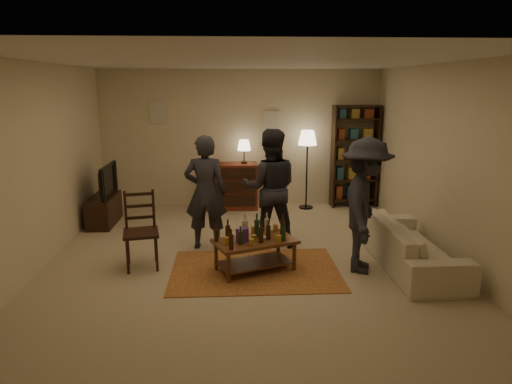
{
  "coord_description": "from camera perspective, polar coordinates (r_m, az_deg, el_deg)",
  "views": [
    {
      "loc": [
        -0.21,
        -6.07,
        2.4
      ],
      "look_at": [
        0.14,
        0.1,
        0.94
      ],
      "focal_mm": 32.0,
      "sensor_mm": 36.0,
      "label": 1
    }
  ],
  "objects": [
    {
      "name": "floor",
      "position": [
        6.53,
        -1.15,
        -8.28
      ],
      "size": [
        6.0,
        6.0,
        0.0
      ],
      "primitive_type": "plane",
      "color": "#C6B793",
      "rests_on": "ground"
    },
    {
      "name": "room_shell",
      "position": [
        9.08,
        -6.05,
        9.49
      ],
      "size": [
        6.0,
        6.0,
        6.0
      ],
      "color": "beige",
      "rests_on": "ground"
    },
    {
      "name": "rug",
      "position": [
        6.12,
        -0.12,
        -9.73
      ],
      "size": [
        2.2,
        1.5,
        0.01
      ],
      "primitive_type": "cube",
      "color": "brown",
      "rests_on": "ground"
    },
    {
      "name": "coffee_table",
      "position": [
        5.99,
        -0.23,
        -6.36
      ],
      "size": [
        1.18,
        0.92,
        0.77
      ],
      "rotation": [
        0.0,
        0.0,
        0.38
      ],
      "color": "brown",
      "rests_on": "ground"
    },
    {
      "name": "dining_chair",
      "position": [
        6.29,
        -14.22,
        -4.23
      ],
      "size": [
        0.53,
        0.53,
        1.05
      ],
      "rotation": [
        0.0,
        0.0,
        0.2
      ],
      "color": "black",
      "rests_on": "ground"
    },
    {
      "name": "tv_stand",
      "position": [
        8.43,
        -18.48,
        -1.26
      ],
      "size": [
        0.4,
        1.0,
        1.06
      ],
      "color": "black",
      "rests_on": "ground"
    },
    {
      "name": "dresser",
      "position": [
        8.99,
        -3.01,
        0.89
      ],
      "size": [
        1.0,
        0.5,
        1.36
      ],
      "color": "maroon",
      "rests_on": "ground"
    },
    {
      "name": "bookshelf",
      "position": [
        9.29,
        12.21,
        4.51
      ],
      "size": [
        0.9,
        0.34,
        2.02
      ],
      "color": "black",
      "rests_on": "ground"
    },
    {
      "name": "floor_lamp",
      "position": [
        8.92,
        6.45,
        6.1
      ],
      "size": [
        0.36,
        0.36,
        1.55
      ],
      "color": "black",
      "rests_on": "ground"
    },
    {
      "name": "sofa",
      "position": [
        6.51,
        18.83,
        -6.25
      ],
      "size": [
        0.81,
        2.08,
        0.61
      ],
      "primitive_type": "imported",
      "rotation": [
        0.0,
        0.0,
        1.57
      ],
      "color": "beige",
      "rests_on": "ground"
    },
    {
      "name": "person_left",
      "position": [
        6.74,
        -6.33,
        -0.07
      ],
      "size": [
        0.65,
        0.46,
        1.71
      ],
      "primitive_type": "imported",
      "rotation": [
        0.0,
        0.0,
        3.06
      ],
      "color": "#282830",
      "rests_on": "ground"
    },
    {
      "name": "person_right",
      "position": [
        6.84,
        1.75,
        0.51
      ],
      "size": [
        0.9,
        0.72,
        1.78
      ],
      "primitive_type": "imported",
      "rotation": [
        0.0,
        0.0,
        3.08
      ],
      "color": "#24242B",
      "rests_on": "ground"
    },
    {
      "name": "person_by_sofa",
      "position": [
        6.03,
        13.47,
        -1.69
      ],
      "size": [
        0.99,
        1.29,
        1.76
      ],
      "primitive_type": "imported",
      "rotation": [
        0.0,
        0.0,
        1.24
      ],
      "color": "#26252D",
      "rests_on": "ground"
    }
  ]
}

